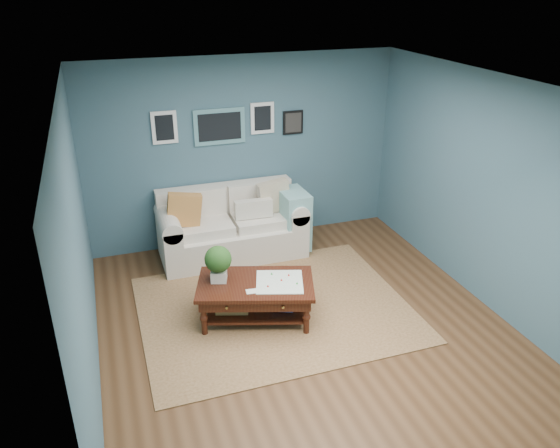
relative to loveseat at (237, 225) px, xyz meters
name	(u,v)px	position (x,y,z in m)	size (l,w,h in m)	color
room_shell	(305,216)	(0.25, -1.97, 0.93)	(5.00, 5.02, 2.70)	brown
area_rug	(275,309)	(0.04, -1.57, -0.42)	(3.15, 2.52, 0.01)	brown
loveseat	(237,225)	(0.00, 0.00, 0.00)	(2.06, 0.93, 1.06)	white
coffee_table	(249,288)	(-0.29, -1.66, -0.02)	(1.48, 1.13, 0.92)	black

